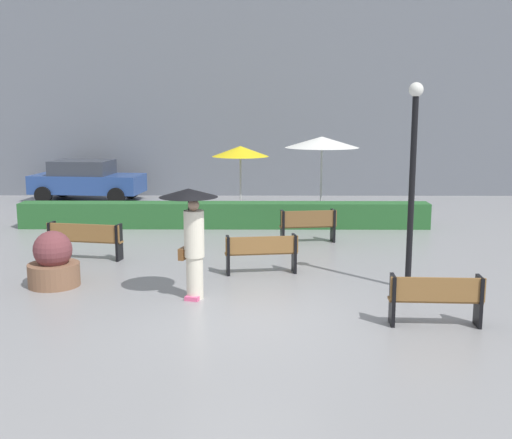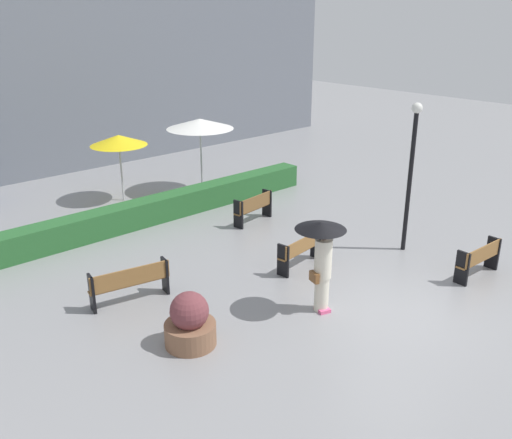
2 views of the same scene
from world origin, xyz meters
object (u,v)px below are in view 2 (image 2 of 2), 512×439
at_px(pedestrian_with_umbrella, 322,252).
at_px(patio_umbrella_white, 200,124).
at_px(bench_near_right, 480,258).
at_px(patio_umbrella_yellow, 119,140).
at_px(bench_mid_center, 302,249).
at_px(bench_back_row, 254,207).
at_px(bench_far_left, 130,282).
at_px(lamp_post, 412,163).
at_px(planter_pot, 190,323).

height_order(pedestrian_with_umbrella, patio_umbrella_white, patio_umbrella_white).
height_order(bench_near_right, patio_umbrella_yellow, patio_umbrella_yellow).
bearing_deg(bench_mid_center, patio_umbrella_white, 74.22).
xyz_separation_m(patio_umbrella_yellow, patio_umbrella_white, (2.63, -1.06, 0.36)).
distance_m(bench_near_right, bench_back_row, 6.75).
xyz_separation_m(bench_near_right, bench_far_left, (-7.08, 4.63, 0.02)).
relative_size(bench_mid_center, lamp_post, 0.40).
bearing_deg(pedestrian_with_umbrella, bench_mid_center, 53.98).
bearing_deg(patio_umbrella_yellow, pedestrian_with_umbrella, -93.59).
bearing_deg(bench_mid_center, lamp_post, -20.77).
height_order(pedestrian_with_umbrella, planter_pot, pedestrian_with_umbrella).
distance_m(bench_near_right, patio_umbrella_white, 10.37).
height_order(bench_far_left, pedestrian_with_umbrella, pedestrian_with_umbrella).
relative_size(planter_pot, patio_umbrella_white, 0.43).
height_order(bench_back_row, lamp_post, lamp_post).
height_order(bench_mid_center, lamp_post, lamp_post).
bearing_deg(bench_mid_center, patio_umbrella_yellow, 95.10).
bearing_deg(patio_umbrella_yellow, bench_near_right, -72.29).
bearing_deg(patio_umbrella_yellow, bench_mid_center, -84.90).
bearing_deg(patio_umbrella_white, bench_near_right, -84.67).
relative_size(bench_near_right, lamp_post, 0.38).
xyz_separation_m(bench_mid_center, lamp_post, (2.93, -1.11, 1.97)).
distance_m(bench_far_left, lamp_post, 7.79).
relative_size(pedestrian_with_umbrella, patio_umbrella_yellow, 0.91).
bearing_deg(patio_umbrella_yellow, patio_umbrella_white, -21.90).
bearing_deg(planter_pot, bench_mid_center, 13.15).
relative_size(bench_mid_center, patio_umbrella_yellow, 0.70).
height_order(lamp_post, patio_umbrella_white, lamp_post).
xyz_separation_m(bench_far_left, lamp_post, (7.14, -2.42, 1.95)).
distance_m(bench_mid_center, lamp_post, 3.70).
bearing_deg(planter_pot, bench_near_right, -18.28).
height_order(bench_far_left, patio_umbrella_white, patio_umbrella_white).
xyz_separation_m(pedestrian_with_umbrella, patio_umbrella_yellow, (0.61, 9.67, 0.70)).
bearing_deg(patio_umbrella_white, lamp_post, -82.78).
bearing_deg(bench_back_row, bench_far_left, -160.64).
xyz_separation_m(bench_mid_center, planter_pot, (-4.21, -0.98, -0.02)).
bearing_deg(bench_far_left, patio_umbrella_yellow, 61.85).
relative_size(bench_back_row, pedestrian_with_umbrella, 0.73).
distance_m(pedestrian_with_umbrella, lamp_post, 4.42).
distance_m(bench_back_row, planter_pot, 6.90).
bearing_deg(bench_near_right, bench_mid_center, 130.83).
bearing_deg(bench_near_right, pedestrian_with_umbrella, 160.00).
bearing_deg(pedestrian_with_umbrella, lamp_post, 9.24).
relative_size(bench_back_row, patio_umbrella_yellow, 0.66).
xyz_separation_m(bench_back_row, pedestrian_with_umbrella, (-2.56, -5.03, 0.91)).
bearing_deg(patio_umbrella_yellow, planter_pot, -111.61).
bearing_deg(pedestrian_with_umbrella, patio_umbrella_yellow, 86.41).
height_order(lamp_post, patio_umbrella_yellow, lamp_post).
bearing_deg(patio_umbrella_white, bench_far_left, -138.11).
relative_size(bench_mid_center, bench_near_right, 1.04).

